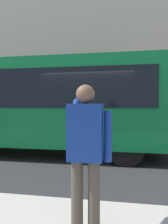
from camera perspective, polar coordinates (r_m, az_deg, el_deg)
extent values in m
plane|color=#2B2B2D|center=(7.12, 2.13, -11.45)|extent=(60.00, 60.00, 0.00)
cube|color=beige|center=(14.38, 6.32, 19.37)|extent=(28.00, 0.80, 12.00)
cube|color=#0F7238|center=(7.68, -12.35, 2.26)|extent=(9.00, 2.50, 2.60)
cube|color=black|center=(6.55, -16.67, 5.85)|extent=(7.60, 0.06, 1.10)
cylinder|color=black|center=(8.25, 10.60, -6.14)|extent=(1.00, 0.28, 1.00)
cylinder|color=black|center=(6.08, 10.65, -8.92)|extent=(1.00, 0.28, 1.00)
cylinder|color=#4C4238|center=(2.76, 2.56, -20.72)|extent=(0.14, 0.14, 0.82)
cylinder|color=#4C4238|center=(2.79, -1.79, -20.45)|extent=(0.14, 0.14, 0.82)
cube|color=navy|center=(2.58, 0.37, -5.21)|extent=(0.40, 0.24, 0.66)
sphere|color=brown|center=(2.57, 0.38, 4.59)|extent=(0.22, 0.22, 0.22)
cylinder|color=navy|center=(2.56, 6.16, -6.20)|extent=(0.09, 0.09, 0.58)
cylinder|color=navy|center=(2.76, -2.73, -0.19)|extent=(0.09, 0.48, 0.37)
cube|color=black|center=(2.88, -0.54, 3.86)|extent=(0.07, 0.01, 0.14)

